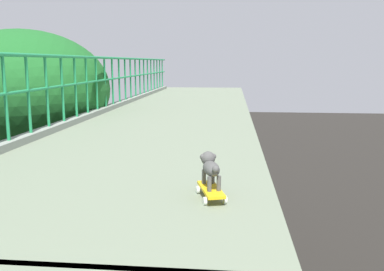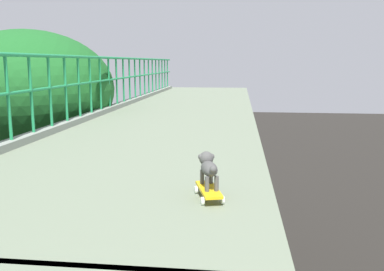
# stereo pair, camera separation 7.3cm
# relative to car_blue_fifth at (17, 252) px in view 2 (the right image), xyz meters

# --- Properties ---
(car_blue_fifth) EXTENTS (1.77, 3.83, 1.49)m
(car_blue_fifth) POSITION_rel_car_blue_fifth_xyz_m (0.00, 0.00, 0.00)
(car_blue_fifth) COLOR navy
(car_blue_fifth) RESTS_ON ground
(city_bus) EXTENTS (2.50, 11.85, 3.19)m
(city_bus) POSITION_rel_car_blue_fifth_xyz_m (-3.68, 19.68, 1.11)
(city_bus) COLOR beige
(city_bus) RESTS_ON ground
(roadside_tree_mid) EXTENTS (4.01, 4.01, 8.25)m
(roadside_tree_mid) POSITION_rel_car_blue_fifth_xyz_m (2.90, -3.65, 6.00)
(roadside_tree_mid) COLOR #4E3A1F
(roadside_tree_mid) RESTS_ON ground
(toy_skateboard) EXTENTS (0.28, 0.48, 0.09)m
(toy_skateboard) POSITION_rel_car_blue_fifth_xyz_m (7.65, -9.59, 5.73)
(toy_skateboard) COLOR gold
(toy_skateboard) RESTS_ON overpass_deck
(small_dog) EXTENTS (0.21, 0.38, 0.28)m
(small_dog) POSITION_rel_car_blue_fifth_xyz_m (7.64, -9.54, 5.92)
(small_dog) COLOR #4C4C4A
(small_dog) RESTS_ON toy_skateboard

